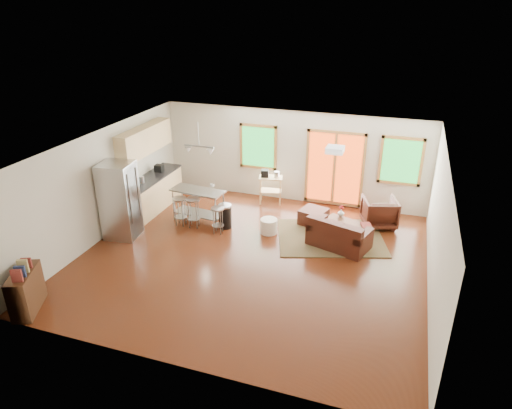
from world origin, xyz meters
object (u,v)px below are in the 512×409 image
(kitchen_cart, at_px, (270,181))
(island, at_px, (198,200))
(coffee_table, at_px, (344,224))
(armchair, at_px, (379,211))
(rug, at_px, (330,237))
(loveseat, at_px, (338,236))
(ottoman, at_px, (313,217))
(refrigerator, at_px, (120,201))

(kitchen_cart, bearing_deg, island, -129.24)
(coffee_table, relative_size, armchair, 1.33)
(rug, bearing_deg, loveseat, -59.24)
(loveseat, height_order, armchair, armchair)
(armchair, distance_m, ottoman, 1.68)
(rug, bearing_deg, armchair, 44.94)
(refrigerator, bearing_deg, rug, 9.19)
(loveseat, height_order, ottoman, loveseat)
(coffee_table, relative_size, island, 0.77)
(coffee_table, height_order, kitchen_cart, kitchen_cart)
(coffee_table, distance_m, armchair, 1.16)
(refrigerator, bearing_deg, kitchen_cart, 39.12)
(coffee_table, distance_m, refrigerator, 5.42)
(rug, distance_m, island, 3.49)
(refrigerator, bearing_deg, ottoman, 18.06)
(rug, bearing_deg, kitchen_cart, 142.82)
(island, bearing_deg, kitchen_cart, 50.76)
(rug, xyz_separation_m, loveseat, (0.24, -0.41, 0.28))
(ottoman, xyz_separation_m, kitchen_cart, (-1.47, 0.94, 0.47))
(island, bearing_deg, refrigerator, -137.05)
(island, height_order, kitchen_cart, kitchen_cart)
(coffee_table, height_order, island, island)
(armchair, distance_m, refrigerator, 6.44)
(refrigerator, distance_m, kitchen_cart, 4.15)
(armchair, xyz_separation_m, ottoman, (-1.60, -0.44, -0.21))
(loveseat, distance_m, coffee_table, 0.58)
(rug, distance_m, kitchen_cart, 2.63)
(island, bearing_deg, armchair, 15.35)
(coffee_table, xyz_separation_m, island, (-3.72, -0.35, 0.27))
(ottoman, bearing_deg, coffee_table, -27.25)
(rug, distance_m, coffee_table, 0.46)
(rug, bearing_deg, ottoman, 133.13)
(loveseat, bearing_deg, island, -165.87)
(ottoman, xyz_separation_m, island, (-2.88, -0.79, 0.40))
(armchair, xyz_separation_m, kitchen_cart, (-3.07, 0.50, 0.26))
(armchair, bearing_deg, ottoman, -2.67)
(loveseat, distance_m, armchair, 1.66)
(coffee_table, relative_size, refrigerator, 0.59)
(armchair, height_order, kitchen_cart, kitchen_cart)
(coffee_table, xyz_separation_m, armchair, (0.76, 0.88, 0.09))
(refrigerator, bearing_deg, armchair, 15.33)
(coffee_table, xyz_separation_m, refrigerator, (-5.13, -1.67, 0.61))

